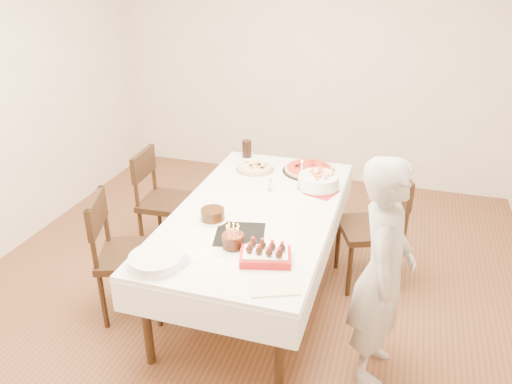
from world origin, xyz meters
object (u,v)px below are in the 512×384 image
(pasta_bowl, at_px, (318,181))
(strawberry_box, at_px, (266,255))
(person, at_px, (383,273))
(chair_left_dessert, at_px, (132,256))
(birthday_cake, at_px, (233,236))
(pizza_white, at_px, (255,168))
(pizza_pepperoni, at_px, (309,169))
(dining_table, at_px, (256,252))
(cola_glass, at_px, (247,149))
(chair_left_savory, at_px, (168,202))
(taper_candle, at_px, (301,174))
(chair_right_savory, at_px, (370,229))
(layer_cake, at_px, (213,215))

(pasta_bowl, height_order, strawberry_box, pasta_bowl)
(person, height_order, pasta_bowl, person)
(chair_left_dessert, bearing_deg, birthday_cake, 155.36)
(pizza_white, distance_m, pizza_pepperoni, 0.47)
(pizza_pepperoni, bearing_deg, dining_table, -105.75)
(pizza_pepperoni, bearing_deg, strawberry_box, -88.77)
(birthday_cake, bearing_deg, cola_glass, 105.01)
(dining_table, height_order, pizza_white, pizza_white)
(pasta_bowl, bearing_deg, chair_left_dessert, -140.00)
(dining_table, xyz_separation_m, chair_left_savory, (-0.95, 0.41, 0.10))
(dining_table, relative_size, birthday_cake, 14.73)
(birthday_cake, bearing_deg, pizza_white, 100.93)
(taper_candle, bearing_deg, cola_glass, 139.74)
(birthday_cake, bearing_deg, taper_candle, 77.07)
(pizza_white, distance_m, taper_candle, 0.54)
(chair_right_savory, xyz_separation_m, taper_candle, (-0.57, 0.01, 0.39))
(person, height_order, layer_cake, person)
(person, bearing_deg, layer_cake, 77.69)
(chair_left_savory, distance_m, person, 2.16)
(chair_right_savory, bearing_deg, pasta_bowl, 147.85)
(dining_table, height_order, chair_left_dessert, chair_left_dessert)
(pizza_white, height_order, layer_cake, layer_cake)
(pizza_pepperoni, distance_m, taper_candle, 0.38)
(pizza_white, bearing_deg, layer_cake, -91.08)
(strawberry_box, bearing_deg, chair_right_savory, 62.36)
(chair_right_savory, height_order, pizza_white, chair_right_savory)
(taper_candle, height_order, strawberry_box, taper_candle)
(pasta_bowl, bearing_deg, pizza_pepperoni, 114.61)
(dining_table, height_order, layer_cake, layer_cake)
(dining_table, bearing_deg, chair_right_savory, 27.67)
(pizza_white, height_order, pasta_bowl, pasta_bowl)
(person, distance_m, strawberry_box, 0.71)
(chair_left_savory, height_order, cola_glass, chair_left_savory)
(chair_left_savory, bearing_deg, dining_table, 153.70)
(layer_cake, bearing_deg, birthday_cake, -48.66)
(chair_left_savory, relative_size, cola_glass, 5.93)
(chair_left_dessert, height_order, layer_cake, chair_left_dessert)
(chair_left_dessert, bearing_deg, cola_glass, -125.24)
(chair_right_savory, height_order, pasta_bowl, chair_right_savory)
(chair_left_dessert, distance_m, pizza_white, 1.33)
(layer_cake, bearing_deg, pizza_white, 88.92)
(layer_cake, bearing_deg, taper_candle, 55.17)
(chair_right_savory, xyz_separation_m, pasta_bowl, (-0.45, 0.08, 0.32))
(chair_right_savory, distance_m, cola_glass, 1.37)
(chair_left_dessert, height_order, birthday_cake, chair_left_dessert)
(pizza_pepperoni, xyz_separation_m, cola_glass, (-0.62, 0.17, 0.06))
(dining_table, height_order, person, person)
(cola_glass, bearing_deg, strawberry_box, -67.94)
(dining_table, relative_size, strawberry_box, 6.85)
(cola_glass, distance_m, strawberry_box, 1.74)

